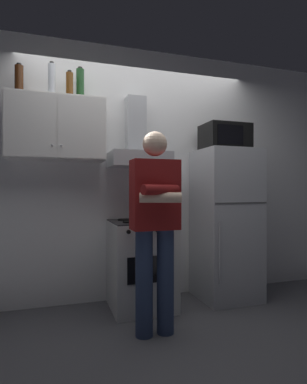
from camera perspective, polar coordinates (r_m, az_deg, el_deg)
ground_plane at (r=3.14m, az=-0.00°, el=-21.50°), size 7.00×7.00×0.00m
back_wall_tiled at (r=3.49m, az=-2.99°, el=3.33°), size 4.80×0.10×2.70m
upper_cabinet at (r=3.20m, az=-17.07°, el=10.80°), size 0.90×0.37×0.60m
stove_oven at (r=3.22m, az=-2.25°, el=-12.84°), size 0.60×0.62×0.87m
range_hood at (r=3.29m, az=-2.84°, el=7.86°), size 0.60×0.44×0.75m
refrigerator at (r=3.53m, az=12.85°, el=-5.64°), size 0.60×0.62×1.60m
microwave at (r=3.57m, az=12.72°, el=9.55°), size 0.48×0.37×0.28m
person_standing at (r=2.56m, az=0.29°, el=-5.64°), size 0.38×0.33×1.64m
cooking_pot at (r=3.07m, az=0.69°, el=-4.21°), size 0.28×0.18×0.10m
bottle_wine_green at (r=3.36m, az=-13.08°, el=18.33°), size 0.08×0.08×0.33m
bottle_vodka_clear at (r=3.29m, az=-17.86°, el=18.67°), size 0.07×0.07×0.32m
bottle_beer_brown at (r=3.28m, az=-14.88°, el=18.16°), size 0.07×0.07×0.26m
bottle_rum_dark at (r=3.34m, az=-23.07°, el=18.10°), size 0.08×0.08×0.29m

